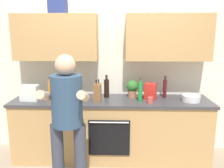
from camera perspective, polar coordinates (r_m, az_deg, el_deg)
ground_plane at (r=3.71m, az=-0.18°, el=-17.30°), size 12.00×12.00×0.00m
back_wall_unit at (r=3.51m, az=-0.07°, el=6.92°), size 4.00×0.39×2.50m
counter at (r=3.51m, az=-0.19°, el=-10.87°), size 2.84×0.67×0.90m
person_standing at (r=2.62m, az=-10.90°, el=-7.44°), size 0.49×0.45×1.62m
bottle_soda at (r=3.25m, az=6.90°, el=-1.92°), size 0.05×0.05×0.33m
bottle_juice at (r=3.35m, az=-14.86°, el=-1.61°), size 0.06×0.06×0.34m
bottle_water at (r=3.62m, az=-12.54°, el=-0.55°), size 0.08×0.08×0.33m
bottle_wine at (r=3.52m, az=12.80°, el=-1.01°), size 0.06×0.06×0.32m
bottle_soy at (r=3.44m, az=-1.35°, el=-0.99°), size 0.08×0.08×0.33m
cup_ceramic at (r=3.21m, az=9.29°, el=-3.94°), size 0.08×0.08×0.08m
mixing_bowl at (r=3.45m, az=18.77°, el=-3.30°), size 0.25×0.25×0.09m
knife_block at (r=3.24m, az=-3.56°, el=-2.09°), size 0.10×0.14×0.31m
potted_herb at (r=3.46m, az=4.99°, el=-0.93°), size 0.17×0.17×0.26m
grocery_bag_bread at (r=3.39m, az=-10.11°, el=-2.29°), size 0.25×0.21×0.18m
grocery_bag_crisps at (r=3.41m, az=9.38°, el=-1.75°), size 0.20×0.19×0.23m
grocery_bag_produce at (r=3.49m, az=-19.49°, el=-2.06°), size 0.26×0.16×0.22m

